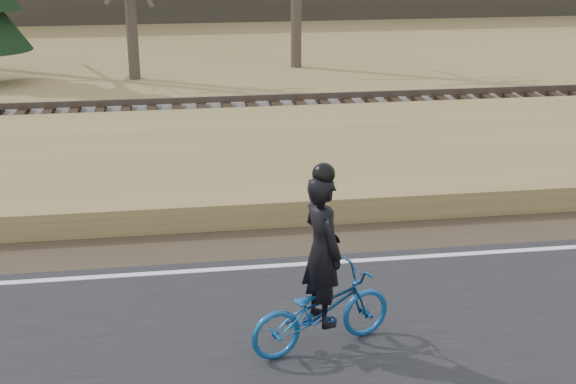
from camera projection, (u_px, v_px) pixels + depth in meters
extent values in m
plane|color=#987D4D|center=(190.00, 281.00, 11.42)|extent=(120.00, 120.00, 0.00)
cube|color=black|center=(198.00, 374.00, 9.08)|extent=(120.00, 6.00, 0.06)
cube|color=silver|center=(189.00, 271.00, 11.59)|extent=(120.00, 0.12, 0.01)
cube|color=#473A2B|center=(187.00, 247.00, 12.54)|extent=(120.00, 1.60, 0.04)
cube|color=#987D4D|center=(182.00, 176.00, 15.27)|extent=(120.00, 5.00, 0.44)
cube|color=slate|center=(178.00, 126.00, 18.81)|extent=(120.00, 3.00, 0.45)
cube|color=black|center=(177.00, 114.00, 18.72)|extent=(120.00, 2.40, 0.14)
cube|color=brown|center=(178.00, 115.00, 18.00)|extent=(120.00, 0.07, 0.15)
cube|color=brown|center=(176.00, 101.00, 19.34)|extent=(120.00, 0.07, 0.15)
imported|color=#144D8E|center=(321.00, 310.00, 9.45)|extent=(1.94, 1.18, 0.96)
imported|color=black|center=(322.00, 250.00, 9.19)|extent=(0.62, 0.76, 1.80)
sphere|color=black|center=(324.00, 174.00, 8.89)|extent=(0.26, 0.26, 0.26)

